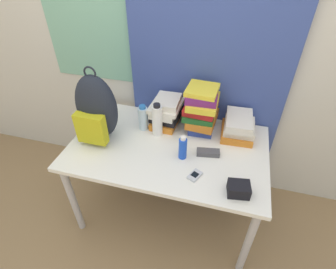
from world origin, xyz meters
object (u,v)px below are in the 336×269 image
Objects in this scene: book_stack_center at (202,109)px; sports_bottle at (157,120)px; backpack at (96,110)px; book_stack_right at (238,126)px; sunglasses_case at (208,153)px; camera_pouch at (239,189)px; cell_phone at (195,175)px; book_stack_left at (166,111)px; water_bottle at (143,118)px; sunscreen_bottle at (183,148)px.

book_stack_center reaches higher than sports_bottle.
backpack is 1.91× the size of book_stack_right.
camera_pouch reaches higher than sunglasses_case.
sunglasses_case is at bearing 77.36° from cell_phone.
cell_phone is at bearing -114.27° from book_stack_right.
book_stack_left is 0.82× the size of book_stack_center.
camera_pouch is at bearing -85.63° from book_stack_right.
camera_pouch is (0.04, -0.54, -0.04)m from book_stack_right.
cell_phone is at bearing 166.74° from camera_pouch.
camera_pouch is (0.72, -0.44, -0.06)m from water_bottle.
book_stack_center is at bearing 179.26° from book_stack_right.
book_stack_center is 0.36m from sunscreen_bottle.
sunglasses_case is 0.35m from camera_pouch.
book_stack_right is at bearing -0.12° from book_stack_left.
sunscreen_bottle is at bearing 127.25° from cell_phone.
sports_bottle is at bearing 139.80° from sunscreen_bottle.
book_stack_left is at bearing 120.97° from sunscreen_bottle.
book_stack_center is (0.26, 0.00, 0.06)m from book_stack_left.
book_stack_center is 1.97× the size of sunscreen_bottle.
backpack is at bearing -146.80° from water_bottle.
backpack is 3.37× the size of sunglasses_case.
cell_phone is (0.72, -0.20, -0.22)m from backpack.
sports_bottle is 1.86× the size of camera_pouch.
book_stack_center is 0.51m from cell_phone.
camera_pouch is (0.31, -0.55, -0.13)m from book_stack_center.
backpack reaches higher than sports_bottle.
sunglasses_case is at bearing -122.23° from book_stack_right.
sunglasses_case is (0.77, 0.01, -0.21)m from backpack.
book_stack_right is 1.63× the size of sunscreen_bottle.
water_bottle reaches higher than cell_phone.
backpack reaches higher than sunglasses_case.
water_bottle is at bearing -170.95° from book_stack_right.
book_stack_center is at bearing 80.47° from sunscreen_bottle.
sports_bottle is at bearing -16.59° from water_bottle.
book_stack_left is (0.41, 0.28, -0.12)m from backpack.
book_stack_left is 0.79m from camera_pouch.
backpack is 1.91× the size of book_stack_left.
book_stack_center reaches higher than camera_pouch.
sports_bottle is at bearing -100.36° from book_stack_left.
backpack is 0.51m from book_stack_left.
book_stack_center is 2.49× the size of camera_pouch.
book_stack_right is at bearing 57.77° from sunglasses_case.
cell_phone is at bearing -44.94° from sports_bottle.
sunglasses_case is at bearing -69.65° from book_stack_center.
sunglasses_case is 1.16× the size of camera_pouch.
book_stack_left is 1.62× the size of sunscreen_bottle.
water_bottle is at bearing -164.68° from book_stack_center.
book_stack_center reaches higher than sunscreen_bottle.
cell_phone is at bearing -102.64° from sunglasses_case.
sunscreen_bottle is 0.20m from cell_phone.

